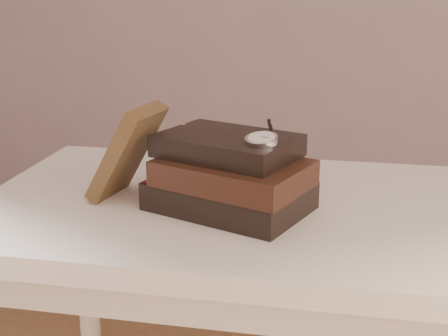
# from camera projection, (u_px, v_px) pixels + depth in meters

# --- Properties ---
(table) EXTENTS (1.00, 0.60, 0.75)m
(table) POSITION_uv_depth(u_px,v_px,m) (251.00, 248.00, 1.17)
(table) COLOR silver
(table) RESTS_ON ground
(book_stack) EXTENTS (0.31, 0.27, 0.13)m
(book_stack) POSITION_uv_depth(u_px,v_px,m) (230.00, 176.00, 1.09)
(book_stack) COLOR black
(book_stack) RESTS_ON table
(journal) EXTENTS (0.14, 0.14, 0.18)m
(journal) POSITION_uv_depth(u_px,v_px,m) (127.00, 152.00, 1.14)
(journal) COLOR #3C2A17
(journal) RESTS_ON table
(pocket_watch) EXTENTS (0.07, 0.16, 0.02)m
(pocket_watch) POSITION_uv_depth(u_px,v_px,m) (262.00, 139.00, 1.02)
(pocket_watch) COLOR silver
(pocket_watch) RESTS_ON book_stack
(eyeglasses) EXTENTS (0.15, 0.16, 0.05)m
(eyeglasses) POSITION_uv_depth(u_px,v_px,m) (213.00, 149.00, 1.21)
(eyeglasses) COLOR silver
(eyeglasses) RESTS_ON book_stack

